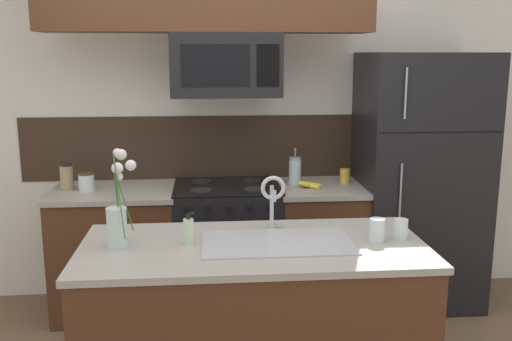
{
  "coord_description": "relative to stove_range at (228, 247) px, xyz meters",
  "views": [
    {
      "loc": [
        -0.14,
        -3.08,
        1.85
      ],
      "look_at": [
        0.15,
        0.27,
        1.16
      ],
      "focal_mm": 40.0,
      "sensor_mm": 36.0,
      "label": 1
    }
  ],
  "objects": [
    {
      "name": "kitchen_sink",
      "position": [
        0.21,
        -1.25,
        0.38
      ],
      "size": [
        0.76,
        0.43,
        0.16
      ],
      "color": "#ADAFB5",
      "rests_on": "island_counter"
    },
    {
      "name": "island_counter",
      "position": [
        0.09,
        -1.25,
        -0.01
      ],
      "size": [
        1.74,
        0.81,
        0.91
      ],
      "color": "#4C2B19",
      "rests_on": "ground"
    },
    {
      "name": "refrigerator",
      "position": [
        1.42,
        0.02,
        0.47
      ],
      "size": [
        0.87,
        0.74,
        1.86
      ],
      "color": "black",
      "rests_on": "ground"
    },
    {
      "name": "flower_vase",
      "position": [
        -0.58,
        -1.23,
        0.6
      ],
      "size": [
        0.15,
        0.19,
        0.5
      ],
      "color": "silver",
      "rests_on": "island_counter"
    },
    {
      "name": "coffee_tin",
      "position": [
        0.87,
        0.05,
        0.5
      ],
      "size": [
        0.08,
        0.08,
        0.11
      ],
      "primitive_type": "cylinder",
      "color": "gold",
      "rests_on": "back_counter_right"
    },
    {
      "name": "back_counter_left",
      "position": [
        -0.8,
        0.0,
        -0.01
      ],
      "size": [
        0.87,
        0.65,
        0.91
      ],
      "color": "#4C2B19",
      "rests_on": "ground"
    },
    {
      "name": "dish_soap_bottle",
      "position": [
        -0.24,
        -1.22,
        0.52
      ],
      "size": [
        0.06,
        0.05,
        0.16
      ],
      "color": "beige",
      "rests_on": "island_counter"
    },
    {
      "name": "storage_jar_medium",
      "position": [
        -0.98,
        -0.01,
        0.51
      ],
      "size": [
        0.11,
        0.11,
        0.13
      ],
      "color": "silver",
      "rests_on": "back_counter_left"
    },
    {
      "name": "drinking_glass",
      "position": [
        0.72,
        -1.26,
        0.51
      ],
      "size": [
        0.08,
        0.08,
        0.12
      ],
      "color": "silver",
      "rests_on": "island_counter"
    },
    {
      "name": "sink_faucet",
      "position": [
        0.21,
        -1.04,
        0.65
      ],
      "size": [
        0.14,
        0.14,
        0.31
      ],
      "color": "#B7BABF",
      "rests_on": "island_counter"
    },
    {
      "name": "banana_bunch",
      "position": [
        0.59,
        -0.06,
        0.47
      ],
      "size": [
        0.19,
        0.13,
        0.08
      ],
      "color": "yellow",
      "rests_on": "back_counter_right"
    },
    {
      "name": "microwave",
      "position": [
        0.0,
        -0.02,
        1.31
      ],
      "size": [
        0.74,
        0.4,
        0.43
      ],
      "color": "black"
    },
    {
      "name": "storage_jar_tall",
      "position": [
        -1.12,
        0.03,
        0.54
      ],
      "size": [
        0.09,
        0.09,
        0.19
      ],
      "color": "#997F5B",
      "rests_on": "back_counter_left"
    },
    {
      "name": "spare_glass",
      "position": [
        0.85,
        -1.23,
        0.5
      ],
      "size": [
        0.07,
        0.07,
        0.1
      ],
      "color": "silver",
      "rests_on": "island_counter"
    },
    {
      "name": "french_press",
      "position": [
        0.5,
        0.06,
        0.55
      ],
      "size": [
        0.09,
        0.09,
        0.27
      ],
      "color": "silver",
      "rests_on": "back_counter_right"
    },
    {
      "name": "rear_partition",
      "position": [
        0.3,
        0.38,
        0.84
      ],
      "size": [
        5.2,
        0.1,
        2.6
      ],
      "primitive_type": "cube",
      "color": "silver",
      "rests_on": "ground"
    },
    {
      "name": "splash_band",
      "position": [
        -0.0,
        0.32,
        0.69
      ],
      "size": [
        3.05,
        0.01,
        0.48
      ],
      "primitive_type": "cube",
      "color": "#332319",
      "rests_on": "rear_partition"
    },
    {
      "name": "back_counter_right",
      "position": [
        0.68,
        0.0,
        -0.01
      ],
      "size": [
        0.63,
        0.65,
        0.91
      ],
      "color": "#4C2B19",
      "rests_on": "ground"
    },
    {
      "name": "stove_range",
      "position": [
        0.0,
        0.0,
        0.0
      ],
      "size": [
        0.76,
        0.64,
        0.93
      ],
      "color": "black",
      "rests_on": "ground"
    }
  ]
}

